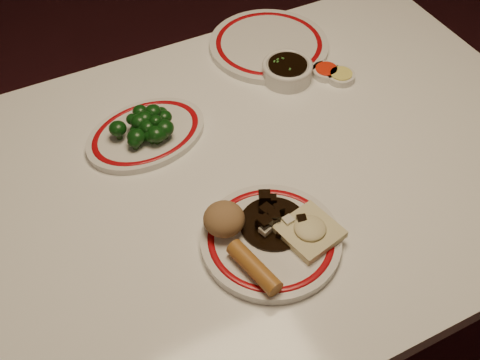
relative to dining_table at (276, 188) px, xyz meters
name	(u,v)px	position (x,y,z in m)	size (l,w,h in m)	color
ground	(266,334)	(0.00, 0.00, -0.66)	(7.00, 7.00, 0.00)	black
dining_table	(276,188)	(0.00, 0.00, 0.00)	(1.20, 0.90, 0.75)	white
main_plate	(271,240)	(-0.11, -0.18, 0.10)	(0.33, 0.33, 0.02)	silver
rice_mound	(224,219)	(-0.18, -0.12, 0.14)	(0.07, 0.07, 0.05)	olive
spring_roll	(254,267)	(-0.18, -0.23, 0.12)	(0.03, 0.03, 0.11)	#AC6C2A
fried_wonton	(310,231)	(-0.05, -0.20, 0.12)	(0.11, 0.11, 0.03)	beige
stirfry_heap	(272,219)	(-0.10, -0.15, 0.12)	(0.12, 0.12, 0.03)	black
broccoli_plate	(146,134)	(-0.21, 0.18, 0.10)	(0.29, 0.26, 0.02)	silver
broccoli_pile	(147,126)	(-0.21, 0.17, 0.13)	(0.13, 0.11, 0.05)	#23471C
soy_bowl	(287,72)	(0.14, 0.21, 0.11)	(0.11, 0.11, 0.04)	silver
sweet_sour_dish	(326,72)	(0.23, 0.18, 0.10)	(0.06, 0.06, 0.02)	silver
mustard_dish	(341,76)	(0.25, 0.15, 0.10)	(0.06, 0.06, 0.02)	silver
far_plate	(269,45)	(0.16, 0.33, 0.10)	(0.33, 0.33, 0.02)	silver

